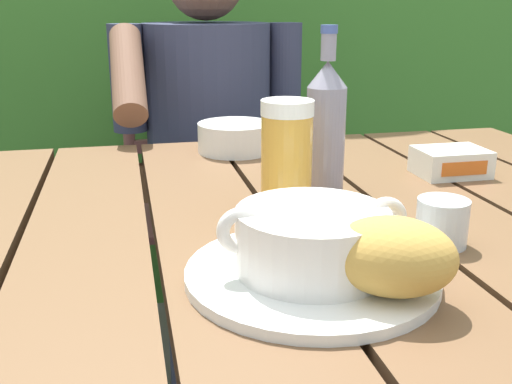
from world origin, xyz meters
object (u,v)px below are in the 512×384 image
person_eating (210,138)px  diner_bowl (235,137)px  bread_roll (392,256)px  beer_glass (287,159)px  soup_bowl (312,238)px  beer_bottle (326,127)px  table_knife (381,228)px  water_glass_small (442,222)px  serving_plate (311,274)px  butter_tub (451,162)px  chair_near_diner (203,203)px

person_eating → diner_bowl: size_ratio=8.06×
bread_roll → beer_glass: bearing=97.1°
soup_bowl → beer_bottle: 0.30m
bread_roll → table_knife: (0.07, 0.19, -0.05)m
soup_bowl → water_glass_small: (0.18, 0.06, -0.02)m
serving_plate → beer_glass: (0.03, 0.20, 0.08)m
water_glass_small → soup_bowl: bearing=-162.5°
soup_bowl → table_knife: bearing=41.3°
beer_glass → beer_bottle: 0.12m
soup_bowl → beer_bottle: beer_bottle is taller
serving_plate → butter_tub: bearing=43.6°
bread_roll → butter_tub: bearing=53.9°
beer_bottle → chair_near_diner: bearing=95.4°
person_eating → serving_plate: (-0.02, -0.93, 0.05)m
soup_bowl → bread_roll: 0.09m
soup_bowl → water_glass_small: size_ratio=3.38×
serving_plate → water_glass_small: water_glass_small is taller
serving_plate → bread_roll: 0.10m
bread_roll → water_glass_small: bread_roll is taller
diner_bowl → bread_roll: bearing=-87.2°
beer_glass → beer_bottle: bearing=43.7°
chair_near_diner → serving_plate: (-0.03, -1.13, 0.29)m
chair_near_diner → bread_roll: chair_near_diner is taller
serving_plate → bread_roll: size_ratio=1.78×
bread_roll → beer_glass: size_ratio=0.94×
bread_roll → table_knife: size_ratio=0.90×
chair_near_diner → beer_glass: beer_glass is taller
chair_near_diner → beer_glass: (-0.00, -0.93, 0.37)m
table_knife → soup_bowl: bearing=-138.7°
person_eating → bread_roll: size_ratio=7.88×
butter_tub → water_glass_small: bearing=-121.6°
serving_plate → beer_bottle: bearing=68.8°
person_eating → beer_bottle: person_eating is taller
person_eating → soup_bowl: (-0.02, -0.93, 0.09)m
soup_bowl → water_glass_small: bearing=17.5°
person_eating → table_knife: person_eating is taller
person_eating → beer_glass: person_eating is taller
chair_near_diner → soup_bowl: size_ratio=4.30×
person_eating → water_glass_small: bearing=-79.6°
person_eating → serving_plate: size_ratio=4.42×
person_eating → beer_glass: bearing=-89.9°
beer_glass → beer_bottle: beer_bottle is taller
chair_near_diner → soup_bowl: bearing=-91.4°
person_eating → bread_roll: person_eating is taller
butter_tub → chair_near_diner: bearing=112.8°
chair_near_diner → diner_bowl: (0.00, -0.54, 0.32)m
water_glass_small → table_knife: 0.08m
water_glass_small → beer_bottle: bearing=109.6°
butter_tub → table_knife: size_ratio=0.69×
soup_bowl → bread_roll: (0.06, -0.07, 0.00)m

